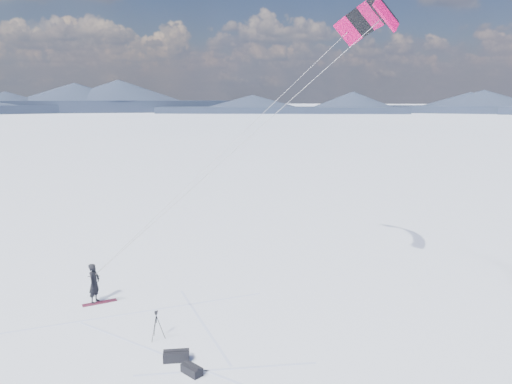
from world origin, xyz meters
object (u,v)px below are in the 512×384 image
(snowboard, at_px, (100,303))
(tripod, at_px, (156,321))
(snowkiter, at_px, (95,302))
(gear_bag_a, at_px, (176,356))
(gear_bag_b, at_px, (192,370))

(snowboard, xyz_separation_m, tripod, (4.09, -2.59, 0.73))
(snowkiter, distance_m, gear_bag_a, 6.98)
(gear_bag_a, height_order, gear_bag_b, gear_bag_a)
(gear_bag_a, bearing_deg, tripod, 114.80)
(snowkiter, xyz_separation_m, snowboard, (0.24, -0.03, 0.02))
(gear_bag_b, bearing_deg, snowkiter, 173.95)
(snowboard, distance_m, tripod, 4.90)
(snowboard, height_order, gear_bag_b, gear_bag_b)
(snowboard, relative_size, gear_bag_b, 1.77)
(snowkiter, height_order, snowboard, snowkiter)
(snowboard, distance_m, gear_bag_a, 6.76)
(snowkiter, relative_size, gear_bag_a, 1.83)
(snowboard, distance_m, gear_bag_b, 7.88)
(snowkiter, height_order, gear_bag_a, snowkiter)
(gear_bag_a, bearing_deg, snowboard, 123.53)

